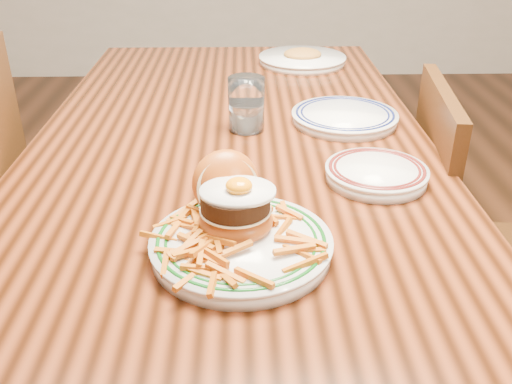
{
  "coord_description": "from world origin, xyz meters",
  "views": [
    {
      "loc": [
        0.03,
        -1.13,
        1.22
      ],
      "look_at": [
        0.04,
        -0.39,
        0.83
      ],
      "focal_mm": 40.0,
      "sensor_mm": 36.0,
      "label": 1
    }
  ],
  "objects_px": {
    "main_plate": "(238,228)",
    "side_plate": "(376,173)",
    "chair_right": "(468,251)",
    "table": "(232,175)"
  },
  "relations": [
    {
      "from": "main_plate",
      "to": "side_plate",
      "type": "distance_m",
      "value": 0.33
    },
    {
      "from": "side_plate",
      "to": "main_plate",
      "type": "bearing_deg",
      "value": -141.27
    },
    {
      "from": "chair_right",
      "to": "side_plate",
      "type": "xyz_separation_m",
      "value": [
        -0.29,
        -0.2,
        0.31
      ]
    },
    {
      "from": "table",
      "to": "main_plate",
      "type": "xyz_separation_m",
      "value": [
        0.02,
        -0.42,
        0.12
      ]
    },
    {
      "from": "table",
      "to": "side_plate",
      "type": "distance_m",
      "value": 0.35
    },
    {
      "from": "main_plate",
      "to": "side_plate",
      "type": "height_order",
      "value": "main_plate"
    },
    {
      "from": "chair_right",
      "to": "main_plate",
      "type": "relative_size",
      "value": 3.02
    },
    {
      "from": "chair_right",
      "to": "table",
      "type": "bearing_deg",
      "value": 6.72
    },
    {
      "from": "chair_right",
      "to": "main_plate",
      "type": "xyz_separation_m",
      "value": [
        -0.54,
        -0.41,
        0.33
      ]
    },
    {
      "from": "chair_right",
      "to": "side_plate",
      "type": "distance_m",
      "value": 0.47
    }
  ]
}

